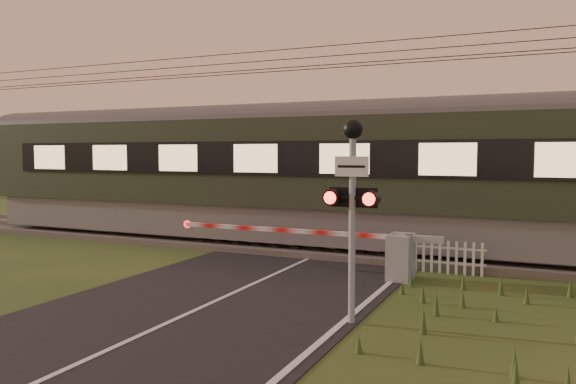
% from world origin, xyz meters
% --- Properties ---
extents(ground, '(160.00, 160.00, 0.00)m').
position_xyz_m(ground, '(0.00, 0.00, 0.00)').
color(ground, '#284319').
rests_on(ground, ground).
extents(road, '(6.00, 140.00, 0.03)m').
position_xyz_m(road, '(0.02, -0.23, 0.01)').
color(road, black).
rests_on(road, ground).
extents(track_bed, '(140.00, 3.40, 0.39)m').
position_xyz_m(track_bed, '(0.00, 6.50, 0.07)').
color(track_bed, '#47423D').
rests_on(track_bed, ground).
extents(overhead_wires, '(120.00, 0.62, 0.62)m').
position_xyz_m(overhead_wires, '(0.00, 6.50, 5.72)').
color(overhead_wires, black).
rests_on(overhead_wires, ground).
extents(boom_gate, '(6.99, 0.82, 1.10)m').
position_xyz_m(boom_gate, '(2.54, 3.46, 0.60)').
color(boom_gate, gray).
rests_on(boom_gate, ground).
extents(crossing_signal, '(0.90, 0.36, 3.52)m').
position_xyz_m(crossing_signal, '(2.88, -0.19, 2.42)').
color(crossing_signal, gray).
rests_on(crossing_signal, ground).
extents(picket_fence, '(2.17, 0.07, 0.81)m').
position_xyz_m(picket_fence, '(3.59, 4.60, 0.41)').
color(picket_fence, silver).
rests_on(picket_fence, ground).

